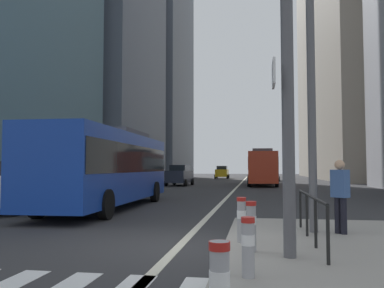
% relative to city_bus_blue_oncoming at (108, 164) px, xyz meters
% --- Properties ---
extents(ground_plane, '(160.00, 160.00, 0.00)m').
position_rel_city_bus_blue_oncoming_xyz_m(ground_plane, '(4.49, 12.48, -1.84)').
color(ground_plane, '#303033').
extents(lane_centre_line, '(0.20, 80.00, 0.01)m').
position_rel_city_bus_blue_oncoming_xyz_m(lane_centre_line, '(4.49, 22.48, -1.83)').
color(lane_centre_line, beige).
rests_on(lane_centre_line, ground).
extents(office_tower_left_far, '(13.65, 18.05, 52.38)m').
position_rel_city_bus_blue_oncoming_xyz_m(office_tower_left_far, '(-11.51, 44.55, 24.35)').
color(office_tower_left_far, slate).
rests_on(office_tower_left_far, ground).
extents(office_tower_right_far, '(12.33, 20.60, 40.01)m').
position_rel_city_bus_blue_oncoming_xyz_m(office_tower_right_far, '(21.49, 63.23, 18.17)').
color(office_tower_right_far, gray).
rests_on(office_tower_right_far, ground).
extents(city_bus_blue_oncoming, '(2.86, 11.03, 3.40)m').
position_rel_city_bus_blue_oncoming_xyz_m(city_bus_blue_oncoming, '(0.00, 0.00, 0.00)').
color(city_bus_blue_oncoming, '#14389E').
rests_on(city_bus_blue_oncoming, ground).
extents(sedan_white_oncoming, '(2.06, 4.31, 1.94)m').
position_rel_city_bus_blue_oncoming_xyz_m(sedan_white_oncoming, '(-3.14, -1.57, -0.85)').
color(sedan_white_oncoming, silver).
rests_on(sedan_white_oncoming, ground).
extents(city_bus_red_receding, '(2.77, 10.74, 3.40)m').
position_rel_city_bus_blue_oncoming_xyz_m(city_bus_red_receding, '(6.69, 23.32, -0.00)').
color(city_bus_red_receding, red).
rests_on(city_bus_red_receding, ground).
extents(car_oncoming_mid, '(2.21, 4.50, 1.94)m').
position_rel_city_bus_blue_oncoming_xyz_m(car_oncoming_mid, '(-1.01, 21.35, -0.85)').
color(car_oncoming_mid, '#232838').
rests_on(car_oncoming_mid, ground).
extents(car_receding_near, '(2.11, 4.49, 1.94)m').
position_rel_city_bus_blue_oncoming_xyz_m(car_receding_near, '(7.77, 38.20, -0.85)').
color(car_receding_near, '#B2A899').
rests_on(car_receding_near, ground).
extents(car_receding_far, '(2.05, 4.12, 1.94)m').
position_rel_city_bus_blue_oncoming_xyz_m(car_receding_far, '(7.96, 35.52, -0.85)').
color(car_receding_far, silver).
rests_on(car_receding_far, ground).
extents(car_oncoming_far, '(2.05, 4.05, 1.94)m').
position_rel_city_bus_blue_oncoming_xyz_m(car_oncoming_far, '(0.97, 45.57, -0.85)').
color(car_oncoming_far, gold).
rests_on(car_oncoming_far, ground).
extents(traffic_signal_gantry, '(6.45, 0.65, 6.00)m').
position_rel_city_bus_blue_oncoming_xyz_m(traffic_signal_gantry, '(4.56, -8.93, 2.29)').
color(traffic_signal_gantry, '#515156').
rests_on(traffic_signal_gantry, median_island).
extents(street_lamp_post, '(5.50, 0.32, 8.00)m').
position_rel_city_bus_blue_oncoming_xyz_m(street_lamp_post, '(7.52, -6.04, 3.45)').
color(street_lamp_post, '#56565B').
rests_on(street_lamp_post, median_island).
extents(bollard_front, '(0.20, 0.20, 0.90)m').
position_rel_city_bus_blue_oncoming_xyz_m(bollard_front, '(5.82, -12.52, -1.19)').
color(bollard_front, '#99999E').
rests_on(bollard_front, median_island).
extents(bollard_left, '(0.20, 0.20, 0.85)m').
position_rel_city_bus_blue_oncoming_xyz_m(bollard_left, '(6.03, -10.33, -1.21)').
color(bollard_left, '#99999E').
rests_on(bollard_left, median_island).
extents(bollard_right, '(0.20, 0.20, 0.93)m').
position_rel_city_bus_blue_oncoming_xyz_m(bollard_right, '(6.05, -8.54, -1.17)').
color(bollard_right, '#99999E').
rests_on(bollard_right, median_island).
extents(bollard_back, '(0.20, 0.20, 0.94)m').
position_rel_city_bus_blue_oncoming_xyz_m(bollard_back, '(5.84, -7.65, -1.17)').
color(bollard_back, '#99999E').
rests_on(bollard_back, median_island).
extents(pedestrian_railing, '(0.06, 4.16, 0.98)m').
position_rel_city_bus_blue_oncoming_xyz_m(pedestrian_railing, '(7.29, -7.32, -0.96)').
color(pedestrian_railing, black).
rests_on(pedestrian_railing, median_island).
extents(pedestrian_waiting, '(0.44, 0.44, 1.74)m').
position_rel_city_bus_blue_oncoming_xyz_m(pedestrian_waiting, '(8.12, -6.18, -0.71)').
color(pedestrian_waiting, black).
rests_on(pedestrian_waiting, median_island).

